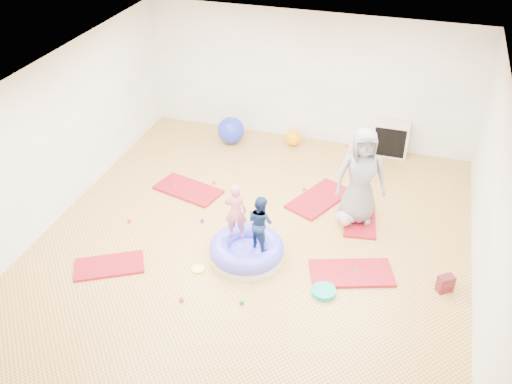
% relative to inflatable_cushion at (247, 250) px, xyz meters
% --- Properties ---
extents(room, '(7.01, 8.01, 2.81)m').
position_rel_inflatable_cushion_xyz_m(room, '(-0.03, 0.28, 1.25)').
color(room, '#D4AE55').
rests_on(room, ground).
extents(gym_mat_front_left, '(1.20, 1.00, 0.04)m').
position_rel_inflatable_cushion_xyz_m(gym_mat_front_left, '(-2.01, -0.87, -0.13)').
color(gym_mat_front_left, red).
rests_on(gym_mat_front_left, ground).
extents(gym_mat_mid_left, '(1.37, 0.92, 0.05)m').
position_rel_inflatable_cushion_xyz_m(gym_mat_mid_left, '(-1.68, 1.53, -0.12)').
color(gym_mat_mid_left, red).
rests_on(gym_mat_mid_left, ground).
extents(gym_mat_center_back, '(1.12, 1.43, 0.05)m').
position_rel_inflatable_cushion_xyz_m(gym_mat_center_back, '(0.77, 1.97, -0.12)').
color(gym_mat_center_back, red).
rests_on(gym_mat_center_back, ground).
extents(gym_mat_right, '(1.41, 1.02, 0.05)m').
position_rel_inflatable_cushion_xyz_m(gym_mat_right, '(1.68, 0.10, -0.12)').
color(gym_mat_right, red).
rests_on(gym_mat_right, ground).
extents(gym_mat_rear_right, '(0.71, 1.17, 0.05)m').
position_rel_inflatable_cushion_xyz_m(gym_mat_rear_right, '(1.59, 1.57, -0.13)').
color(gym_mat_rear_right, red).
rests_on(gym_mat_rear_right, ground).
extents(inflatable_cushion, '(1.21, 1.21, 0.38)m').
position_rel_inflatable_cushion_xyz_m(inflatable_cushion, '(0.00, 0.00, 0.00)').
color(inflatable_cushion, silver).
rests_on(inflatable_cushion, ground).
extents(child_pink, '(0.40, 0.30, 0.98)m').
position_rel_inflatable_cushion_xyz_m(child_pink, '(-0.22, 0.12, 0.69)').
color(child_pink, '#D7697F').
rests_on(child_pink, inflatable_cushion).
extents(child_navy, '(0.56, 0.53, 0.92)m').
position_rel_inflatable_cushion_xyz_m(child_navy, '(0.23, -0.00, 0.66)').
color(child_navy, navy).
rests_on(child_navy, inflatable_cushion).
extents(adult_caregiver, '(0.98, 0.79, 1.74)m').
position_rel_inflatable_cushion_xyz_m(adult_caregiver, '(1.52, 1.54, 0.77)').
color(adult_caregiver, slate).
rests_on(adult_caregiver, gym_mat_rear_right).
extents(infant, '(0.37, 0.38, 0.22)m').
position_rel_inflatable_cushion_xyz_m(infant, '(1.37, 1.34, 0.01)').
color(infant, '#A2B1CC').
rests_on(infant, gym_mat_rear_right).
extents(ball_pit_balls, '(4.09, 3.50, 0.07)m').
position_rel_inflatable_cushion_xyz_m(ball_pit_balls, '(-0.59, 0.56, -0.11)').
color(ball_pit_balls, '#149615').
rests_on(ball_pit_balls, ground).
extents(exercise_ball_blue, '(0.58, 0.58, 0.58)m').
position_rel_inflatable_cushion_xyz_m(exercise_ball_blue, '(-1.53, 3.59, 0.14)').
color(exercise_ball_blue, '#2031CD').
rests_on(exercise_ball_blue, ground).
extents(exercise_ball_orange, '(0.36, 0.36, 0.36)m').
position_rel_inflatable_cushion_xyz_m(exercise_ball_orange, '(-0.21, 3.88, 0.03)').
color(exercise_ball_orange, '#FF9C0D').
rests_on(exercise_ball_orange, ground).
extents(infant_play_gym, '(0.72, 0.69, 0.55)m').
position_rel_inflatable_cushion_xyz_m(infant_play_gym, '(1.30, 3.24, 0.22)').
color(infant_play_gym, beige).
rests_on(infant_play_gym, ground).
extents(cube_shelf, '(0.74, 0.36, 0.74)m').
position_rel_inflatable_cushion_xyz_m(cube_shelf, '(1.81, 4.07, 0.22)').
color(cube_shelf, beige).
rests_on(cube_shelf, ground).
extents(balance_disc, '(0.37, 0.37, 0.08)m').
position_rel_inflatable_cushion_xyz_m(balance_disc, '(1.36, -0.45, -0.11)').
color(balance_disc, '#0FA68C').
rests_on(balance_disc, ground).
extents(backpack, '(0.28, 0.26, 0.27)m').
position_rel_inflatable_cushion_xyz_m(backpack, '(3.07, 0.16, -0.01)').
color(backpack, '#AD2334').
rests_on(backpack, ground).
extents(yellow_toy, '(0.20, 0.20, 0.03)m').
position_rel_inflatable_cushion_xyz_m(yellow_toy, '(-0.64, -0.52, -0.13)').
color(yellow_toy, yellow).
rests_on(yellow_toy, ground).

